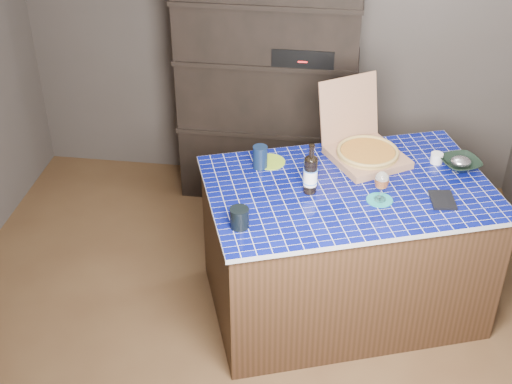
# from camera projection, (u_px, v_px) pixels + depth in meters

# --- Properties ---
(room) EXTENTS (3.50, 3.50, 3.50)m
(room) POSITION_uv_depth(u_px,v_px,m) (229.00, 141.00, 3.39)
(room) COLOR brown
(room) RESTS_ON ground
(shelving_unit) EXTENTS (1.20, 0.41, 1.80)m
(shelving_unit) POSITION_uv_depth(u_px,v_px,m) (268.00, 76.00, 4.85)
(shelving_unit) COLOR black
(shelving_unit) RESTS_ON floor
(kitchen_island) EXTENTS (1.76, 1.42, 0.84)m
(kitchen_island) POSITION_uv_depth(u_px,v_px,m) (344.00, 248.00, 4.05)
(kitchen_island) COLOR #402719
(kitchen_island) RESTS_ON floor
(pizza_box) EXTENTS (0.57, 0.59, 0.41)m
(pizza_box) POSITION_uv_depth(u_px,v_px,m) (365.00, 150.00, 4.04)
(pizza_box) COLOR #9C6B50
(pizza_box) RESTS_ON kitchen_island
(mead_bottle) EXTENTS (0.08, 0.08, 0.29)m
(mead_bottle) POSITION_uv_depth(u_px,v_px,m) (310.00, 174.00, 3.72)
(mead_bottle) COLOR black
(mead_bottle) RESTS_ON kitchen_island
(teal_trivet) EXTENTS (0.14, 0.14, 0.01)m
(teal_trivet) POSITION_uv_depth(u_px,v_px,m) (380.00, 200.00, 3.71)
(teal_trivet) COLOR teal
(teal_trivet) RESTS_ON kitchen_island
(wine_glass) EXTENTS (0.07, 0.07, 0.17)m
(wine_glass) POSITION_uv_depth(u_px,v_px,m) (382.00, 181.00, 3.65)
(wine_glass) COLOR white
(wine_glass) RESTS_ON teal_trivet
(tumbler) EXTENTS (0.10, 0.10, 0.11)m
(tumbler) POSITION_uv_depth(u_px,v_px,m) (239.00, 218.00, 3.49)
(tumbler) COLOR black
(tumbler) RESTS_ON kitchen_island
(dvd_case) EXTENTS (0.14, 0.18, 0.01)m
(dvd_case) POSITION_uv_depth(u_px,v_px,m) (442.00, 200.00, 3.70)
(dvd_case) COLOR black
(dvd_case) RESTS_ON kitchen_island
(bowl) EXTENTS (0.28, 0.28, 0.05)m
(bowl) POSITION_uv_depth(u_px,v_px,m) (460.00, 164.00, 3.97)
(bowl) COLOR black
(bowl) RESTS_ON kitchen_island
(foil_contents) EXTENTS (0.12, 0.10, 0.05)m
(foil_contents) POSITION_uv_depth(u_px,v_px,m) (461.00, 161.00, 3.96)
(foil_contents) COLOR #B8B7C3
(foil_contents) RESTS_ON bowl
(white_jar) EXTENTS (0.07, 0.07, 0.06)m
(white_jar) POSITION_uv_depth(u_px,v_px,m) (437.00, 158.00, 4.01)
(white_jar) COLOR white
(white_jar) RESTS_ON kitchen_island
(navy_cup) EXTENTS (0.08, 0.08, 0.13)m
(navy_cup) POSITION_uv_depth(u_px,v_px,m) (260.00, 157.00, 3.95)
(navy_cup) COLOR #0E1B32
(navy_cup) RESTS_ON kitchen_island
(green_trivet) EXTENTS (0.18, 0.18, 0.01)m
(green_trivet) POSITION_uv_depth(u_px,v_px,m) (270.00, 162.00, 4.03)
(green_trivet) COLOR #87AE25
(green_trivet) RESTS_ON kitchen_island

